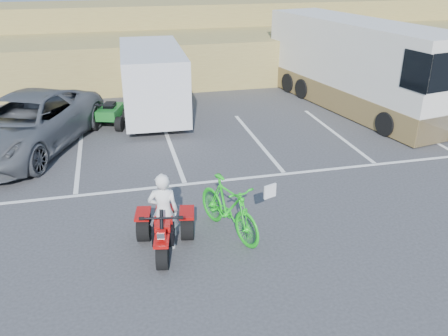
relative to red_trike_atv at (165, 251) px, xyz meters
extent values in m
plane|color=#363638|center=(0.86, 0.45, 0.00)|extent=(100.00, 100.00, 0.00)
cube|color=white|center=(-1.84, 5.45, 0.00)|extent=(0.12, 5.00, 0.01)
cube|color=white|center=(0.86, 5.45, 0.00)|extent=(0.12, 5.00, 0.01)
cube|color=white|center=(3.56, 5.45, 0.00)|extent=(0.12, 5.00, 0.01)
cube|color=white|center=(6.26, 5.45, 0.00)|extent=(0.12, 5.00, 0.01)
cube|color=white|center=(8.96, 5.45, 0.00)|extent=(0.12, 5.00, 0.01)
cube|color=white|center=(0.86, 2.85, 0.00)|extent=(28.00, 0.12, 0.01)
cube|color=olive|center=(0.86, 14.45, 1.00)|extent=(40.00, 6.00, 2.00)
cube|color=olive|center=(0.86, 17.95, 2.00)|extent=(40.00, 4.00, 2.20)
imported|color=white|center=(0.03, 0.15, 0.81)|extent=(0.65, 0.49, 1.62)
imported|color=#14BF19|center=(1.39, 0.36, 0.61)|extent=(1.27, 2.11, 1.22)
imported|color=#4C5055|center=(-3.30, 6.29, 0.81)|extent=(4.78, 6.43, 1.62)
cube|color=silver|center=(0.70, 8.78, 1.34)|extent=(2.24, 5.24, 2.16)
cylinder|color=black|center=(0.70, 8.78, 0.30)|extent=(1.92, 0.67, 0.60)
cube|color=silver|center=(8.18, 8.10, 1.62)|extent=(3.86, 9.02, 3.15)
cube|color=brown|center=(8.18, 8.10, 0.48)|extent=(3.91, 9.03, 0.88)
camera|label=1|loc=(-0.70, -7.93, 5.37)|focal=38.00mm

